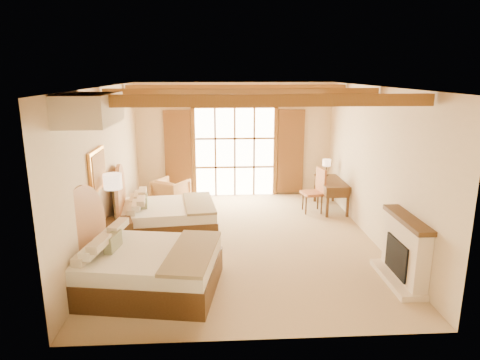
{
  "coord_description": "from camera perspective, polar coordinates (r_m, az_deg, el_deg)",
  "views": [
    {
      "loc": [
        -0.55,
        -8.5,
        3.5
      ],
      "look_at": [
        -0.04,
        0.2,
        1.27
      ],
      "focal_mm": 32.0,
      "sensor_mm": 36.0,
      "label": 1
    }
  ],
  "objects": [
    {
      "name": "bed_far",
      "position": [
        9.66,
        -10.55,
        -4.53
      ],
      "size": [
        2.26,
        1.81,
        1.37
      ],
      "rotation": [
        0.0,
        0.0,
        0.12
      ],
      "color": "#4C351C",
      "rests_on": "floor"
    },
    {
      "name": "ceiling_beams",
      "position": [
        8.53,
        0.36,
        11.53
      ],
      "size": [
        5.39,
        4.6,
        0.18
      ],
      "primitive_type": null,
      "color": "brown",
      "rests_on": "ceiling"
    },
    {
      "name": "wall_left",
      "position": [
        8.98,
        -17.45,
        1.47
      ],
      "size": [
        0.0,
        7.0,
        7.0
      ],
      "primitive_type": "plane",
      "rotation": [
        1.57,
        0.0,
        1.57
      ],
      "color": "beige",
      "rests_on": "ground"
    },
    {
      "name": "floor_lamp",
      "position": [
        8.45,
        -16.58,
        -0.83
      ],
      "size": [
        0.34,
        0.34,
        1.62
      ],
      "color": "#382E1C",
      "rests_on": "floor"
    },
    {
      "name": "desk_chair",
      "position": [
        11.03,
        9.75,
        -2.46
      ],
      "size": [
        0.59,
        0.58,
        1.12
      ],
      "rotation": [
        0.0,
        0.0,
        0.2
      ],
      "color": "#AC6335",
      "rests_on": "floor"
    },
    {
      "name": "painting",
      "position": [
        8.23,
        -18.44,
        1.34
      ],
      "size": [
        0.06,
        0.95,
        0.75
      ],
      "color": "#F0A340",
      "rests_on": "wall_left"
    },
    {
      "name": "desk_lamp",
      "position": [
        11.7,
        11.48,
        2.21
      ],
      "size": [
        0.22,
        0.22,
        0.44
      ],
      "color": "#382E1C",
      "rests_on": "desk"
    },
    {
      "name": "wall_back",
      "position": [
        12.16,
        -0.72,
        5.36
      ],
      "size": [
        5.5,
        0.0,
        5.5
      ],
      "primitive_type": "plane",
      "rotation": [
        1.57,
        0.0,
        0.0
      ],
      "color": "beige",
      "rests_on": "ground"
    },
    {
      "name": "armchair",
      "position": [
        11.5,
        -9.17,
        -1.66
      ],
      "size": [
        1.09,
        1.09,
        0.73
      ],
      "primitive_type": "imported",
      "rotation": [
        0.0,
        0.0,
        -3.69
      ],
      "color": "tan",
      "rests_on": "floor"
    },
    {
      "name": "bed_near",
      "position": [
        7.28,
        -13.78,
        -10.83
      ],
      "size": [
        2.54,
        2.06,
        1.5
      ],
      "rotation": [
        0.0,
        0.0,
        -0.16
      ],
      "color": "#4C351C",
      "rests_on": "floor"
    },
    {
      "name": "wall_right",
      "position": [
        9.31,
        17.49,
        1.91
      ],
      "size": [
        0.0,
        7.0,
        7.0
      ],
      "primitive_type": "plane",
      "rotation": [
        1.57,
        0.0,
        -1.57
      ],
      "color": "beige",
      "rests_on": "ground"
    },
    {
      "name": "ceiling",
      "position": [
        8.52,
        0.36,
        12.34
      ],
      "size": [
        7.0,
        7.0,
        0.0
      ],
      "primitive_type": "plane",
      "rotation": [
        3.14,
        0.0,
        0.0
      ],
      "color": "#B6723E",
      "rests_on": "ground"
    },
    {
      "name": "canopy_valance",
      "position": [
        6.78,
        -19.41,
        8.91
      ],
      "size": [
        0.7,
        1.4,
        0.45
      ],
      "primitive_type": "cube",
      "color": "beige",
      "rests_on": "ceiling"
    },
    {
      "name": "nightstand",
      "position": [
        8.87,
        -15.91,
        -7.2
      ],
      "size": [
        0.68,
        0.68,
        0.65
      ],
      "primitive_type": "cube",
      "rotation": [
        0.0,
        0.0,
        0.31
      ],
      "color": "#4C351C",
      "rests_on": "floor"
    },
    {
      "name": "fireplace",
      "position": [
        7.82,
        20.98,
        -9.13
      ],
      "size": [
        0.46,
        1.4,
        1.16
      ],
      "color": "beige",
      "rests_on": "ground"
    },
    {
      "name": "french_doors",
      "position": [
        12.16,
        -0.7,
        3.68
      ],
      "size": [
        3.95,
        0.08,
        2.6
      ],
      "color": "white",
      "rests_on": "ground"
    },
    {
      "name": "ottoman",
      "position": [
        11.02,
        -5.58,
        -3.17
      ],
      "size": [
        0.68,
        0.68,
        0.39
      ],
      "primitive_type": "cube",
      "rotation": [
        0.0,
        0.0,
        0.32
      ],
      "color": "#B3834F",
      "rests_on": "floor"
    },
    {
      "name": "floor",
      "position": [
        9.21,
        0.33,
        -7.99
      ],
      "size": [
        7.0,
        7.0,
        0.0
      ],
      "primitive_type": "plane",
      "color": "tan",
      "rests_on": "ground"
    },
    {
      "name": "desk",
      "position": [
        11.35,
        12.0,
        -1.79
      ],
      "size": [
        0.62,
        1.42,
        0.76
      ],
      "rotation": [
        0.0,
        0.0,
        -0.01
      ],
      "color": "#4C351C",
      "rests_on": "floor"
    }
  ]
}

